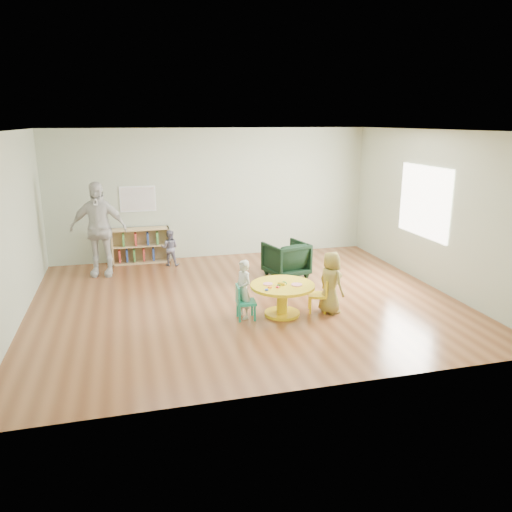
# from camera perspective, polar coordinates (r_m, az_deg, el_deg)

# --- Properties ---
(room) EXTENTS (7.10, 7.00, 2.80)m
(room) POSITION_cam_1_polar(r_m,az_deg,el_deg) (8.04, -1.26, 7.69)
(room) COLOR brown
(room) RESTS_ON ground
(activity_table) EXTENTS (1.00, 1.00, 0.54)m
(activity_table) POSITION_cam_1_polar(r_m,az_deg,el_deg) (7.78, 3.04, -4.34)
(activity_table) COLOR yellow
(activity_table) RESTS_ON ground
(kid_chair_left) EXTENTS (0.31, 0.31, 0.54)m
(kid_chair_left) POSITION_cam_1_polar(r_m,az_deg,el_deg) (7.62, -1.45, -5.18)
(kid_chair_left) COLOR #1B9673
(kid_chair_left) RESTS_ON ground
(kid_chair_right) EXTENTS (0.36, 0.36, 0.54)m
(kid_chair_right) POSITION_cam_1_polar(r_m,az_deg,el_deg) (7.99, 7.32, -4.33)
(kid_chair_right) COLOR yellow
(kid_chair_right) RESTS_ON ground
(bookshelf) EXTENTS (1.20, 0.30, 0.75)m
(bookshelf) POSITION_cam_1_polar(r_m,az_deg,el_deg) (10.92, -13.09, 1.16)
(bookshelf) COLOR tan
(bookshelf) RESTS_ON ground
(alphabet_poster) EXTENTS (0.74, 0.01, 0.54)m
(alphabet_poster) POSITION_cam_1_polar(r_m,az_deg,el_deg) (10.86, -13.36, 6.36)
(alphabet_poster) COLOR white
(alphabet_poster) RESTS_ON ground
(armchair) EXTENTS (0.89, 0.91, 0.68)m
(armchair) POSITION_cam_1_polar(r_m,az_deg,el_deg) (9.72, 3.46, -0.35)
(armchair) COLOR black
(armchair) RESTS_ON ground
(child_left) EXTENTS (0.32, 0.39, 0.92)m
(child_left) POSITION_cam_1_polar(r_m,az_deg,el_deg) (7.62, -1.46, -3.83)
(child_left) COLOR silver
(child_left) RESTS_ON ground
(child_right) EXTENTS (0.46, 0.56, 0.99)m
(child_right) POSITION_cam_1_polar(r_m,az_deg,el_deg) (7.90, 8.54, -3.03)
(child_right) COLOR yellow
(child_right) RESTS_ON ground
(toddler) EXTENTS (0.43, 0.37, 0.76)m
(toddler) POSITION_cam_1_polar(r_m,az_deg,el_deg) (10.56, -9.82, 0.92)
(toddler) COLOR #1A183E
(toddler) RESTS_ON ground
(adult_caretaker) EXTENTS (1.14, 0.64, 1.84)m
(adult_caretaker) POSITION_cam_1_polar(r_m,az_deg,el_deg) (10.10, -17.58, 2.94)
(adult_caretaker) COLOR silver
(adult_caretaker) RESTS_ON ground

